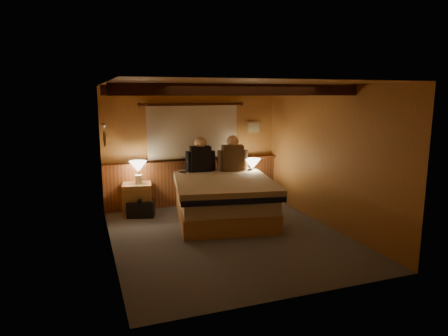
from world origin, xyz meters
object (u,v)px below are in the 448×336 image
duffel_bag (141,209)px  person_right (233,156)px  bed (223,198)px  person_left (200,157)px  lamp_right (252,165)px  nightstand_right (252,193)px  lamp_left (138,168)px  nightstand_left (137,199)px

duffel_bag → person_right: bearing=17.4°
bed → person_left: 1.07m
lamp_right → person_right: bearing=168.7°
bed → person_right: person_right is taller
person_right → duffel_bag: 2.04m
lamp_right → person_right: size_ratio=0.59×
lamp_right → person_right: (-0.39, 0.08, 0.19)m
bed → duffel_bag: (-1.40, 0.63, -0.23)m
nightstand_right → lamp_left: 2.34m
nightstand_left → lamp_left: (0.04, -0.02, 0.60)m
nightstand_left → person_left: size_ratio=0.85×
duffel_bag → person_left: bearing=25.9°
lamp_right → person_left: size_ratio=0.61×
lamp_left → nightstand_right: bearing=-5.0°
lamp_right → person_left: bearing=166.0°
lamp_left → lamp_right: size_ratio=0.98×
bed → nightstand_right: (0.85, 0.62, -0.12)m
nightstand_right → lamp_left: bearing=-180.0°
person_left → person_right: (0.61, -0.17, 0.01)m
nightstand_left → nightstand_right: nightstand_left is taller
bed → lamp_left: (-1.40, 0.82, 0.50)m
nightstand_left → duffel_bag: size_ratio=1.09×
nightstand_right → lamp_left: lamp_left is taller
lamp_left → lamp_right: (2.23, -0.22, -0.05)m
duffel_bag → lamp_left: bearing=104.4°
bed → nightstand_left: bed is taller
nightstand_left → person_right: person_right is taller
nightstand_right → person_right: size_ratio=0.73×
person_left → person_right: bearing=-9.4°
person_left → nightstand_right: bearing=-6.0°
bed → lamp_right: 1.12m
person_right → duffel_bag: person_right is taller
nightstand_left → nightstand_right: 2.30m
lamp_left → person_left: 1.23m
person_right → lamp_left: bearing=-174.6°
bed → person_left: person_left is taller
nightstand_left → person_right: size_ratio=0.82×
nightstand_right → person_left: size_ratio=0.75×
nightstand_right → person_left: 1.29m
nightstand_left → lamp_left: 0.60m
person_left → lamp_right: bearing=-7.7°
person_right → duffel_bag: (-1.84, -0.04, -0.88)m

